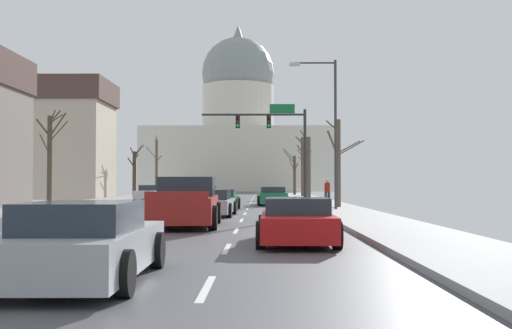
# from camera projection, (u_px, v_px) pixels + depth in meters

# --- Properties ---
(ground) EXTENTS (20.00, 180.00, 0.20)m
(ground) POSITION_uv_depth(u_px,v_px,m) (167.00, 215.00, 27.64)
(ground) COLOR #4A4A4F
(signal_gantry) EXTENTS (7.91, 0.41, 7.32)m
(signal_gantry) POSITION_uv_depth(u_px,v_px,m) (277.00, 132.00, 45.58)
(signal_gantry) COLOR #28282D
(signal_gantry) RESTS_ON ground
(street_lamp_right) EXTENTS (2.48, 0.24, 7.84)m
(street_lamp_right) POSITION_uv_depth(u_px,v_px,m) (329.00, 120.00, 31.72)
(street_lamp_right) COLOR #333338
(street_lamp_right) RESTS_ON ground
(capitol_building) EXTENTS (33.09, 20.95, 30.87)m
(capitol_building) POSITION_uv_depth(u_px,v_px,m) (238.00, 136.00, 111.86)
(capitol_building) COLOR beige
(capitol_building) RESTS_ON ground
(sedan_near_00) EXTENTS (2.09, 4.35, 1.24)m
(sedan_near_00) POSITION_uv_depth(u_px,v_px,m) (272.00, 196.00, 40.56)
(sedan_near_00) COLOR #1E7247
(sedan_near_00) RESTS_ON ground
(sedan_near_01) EXTENTS (2.19, 4.34, 1.15)m
(sedan_near_01) POSITION_uv_depth(u_px,v_px,m) (220.00, 200.00, 33.83)
(sedan_near_01) COLOR #1E7247
(sedan_near_01) RESTS_ON ground
(sedan_near_02) EXTENTS (2.18, 4.55, 1.20)m
(sedan_near_02) POSITION_uv_depth(u_px,v_px,m) (211.00, 203.00, 27.49)
(sedan_near_02) COLOR #9EA3A8
(sedan_near_02) RESTS_ON ground
(pickup_truck_near_03) EXTENTS (2.51, 5.60, 1.72)m
(pickup_truck_near_03) POSITION_uv_depth(u_px,v_px,m) (185.00, 204.00, 21.06)
(pickup_truck_near_03) COLOR maroon
(pickup_truck_near_03) RESTS_ON ground
(sedan_near_04) EXTENTS (2.03, 4.40, 1.14)m
(sedan_near_04) POSITION_uv_depth(u_px,v_px,m) (297.00, 221.00, 15.14)
(sedan_near_04) COLOR #B71414
(sedan_near_04) RESTS_ON ground
(sedan_near_05) EXTENTS (1.97, 4.51, 1.23)m
(sedan_near_05) POSITION_uv_depth(u_px,v_px,m) (87.00, 244.00, 9.31)
(sedan_near_05) COLOR #9EA3A8
(sedan_near_05) RESTS_ON ground
(sedan_oncoming_00) EXTENTS (2.13, 4.46, 1.31)m
(sedan_oncoming_00) POSITION_uv_depth(u_px,v_px,m) (150.00, 193.00, 50.38)
(sedan_oncoming_00) COLOR silver
(sedan_oncoming_00) RESTS_ON ground
(sedan_oncoming_01) EXTENTS (1.96, 4.67, 1.19)m
(sedan_oncoming_01) POSITION_uv_depth(u_px,v_px,m) (169.00, 192.00, 61.22)
(sedan_oncoming_01) COLOR silver
(sedan_oncoming_01) RESTS_ON ground
(sedan_oncoming_02) EXTENTS (2.12, 4.56, 1.17)m
(sedan_oncoming_02) POSITION_uv_depth(u_px,v_px,m) (208.00, 191.00, 71.04)
(sedan_oncoming_02) COLOR navy
(sedan_oncoming_02) RESTS_ON ground
(flank_building_01) EXTENTS (14.26, 7.91, 11.14)m
(flank_building_01) POSITION_uv_depth(u_px,v_px,m) (35.00, 139.00, 57.10)
(flank_building_01) COLOR #B2A38E
(flank_building_01) RESTS_ON ground
(bare_tree_00) EXTENTS (1.76, 1.51, 5.38)m
(bare_tree_00) POSITION_uv_depth(u_px,v_px,m) (294.00, 173.00, 68.99)
(bare_tree_00) COLOR #4C3D2D
(bare_tree_00) RESTS_ON ground
(bare_tree_01) EXTENTS (2.02, 2.89, 7.07)m
(bare_tree_01) POSITION_uv_depth(u_px,v_px,m) (156.00, 165.00, 71.25)
(bare_tree_01) COLOR brown
(bare_tree_01) RESTS_ON ground
(bare_tree_02) EXTENTS (2.33, 1.89, 5.04)m
(bare_tree_02) POSITION_uv_depth(u_px,v_px,m) (338.00, 160.00, 34.51)
(bare_tree_02) COLOR brown
(bare_tree_02) RESTS_ON ground
(bare_tree_03) EXTENTS (1.81, 2.46, 5.84)m
(bare_tree_03) POSITION_uv_depth(u_px,v_px,m) (50.00, 156.00, 36.11)
(bare_tree_03) COLOR #4C3D2D
(bare_tree_03) RESTS_ON ground
(bare_tree_04) EXTENTS (1.28, 1.89, 5.92)m
(bare_tree_04) POSITION_uv_depth(u_px,v_px,m) (308.00, 166.00, 52.64)
(bare_tree_04) COLOR brown
(bare_tree_04) RESTS_ON ground
(bare_tree_05) EXTENTS (1.79, 2.42, 5.23)m
(bare_tree_05) POSITION_uv_depth(u_px,v_px,m) (134.00, 172.00, 60.85)
(bare_tree_05) COLOR #423328
(bare_tree_05) RESTS_ON ground
(bare_tree_06) EXTENTS (1.64, 1.42, 6.14)m
(bare_tree_06) POSITION_uv_depth(u_px,v_px,m) (303.00, 165.00, 61.32)
(bare_tree_06) COLOR brown
(bare_tree_06) RESTS_ON ground
(pedestrian_00) EXTENTS (0.35, 0.34, 1.59)m
(pedestrian_00) POSITION_uv_depth(u_px,v_px,m) (327.00, 191.00, 36.50)
(pedestrian_00) COLOR #33333D
(pedestrian_00) RESTS_ON ground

